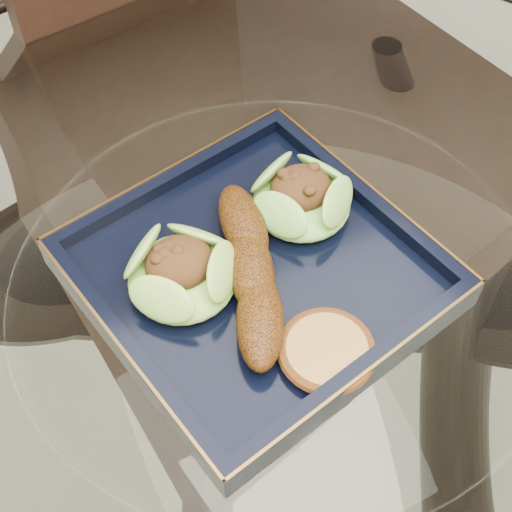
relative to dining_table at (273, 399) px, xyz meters
name	(u,v)px	position (x,y,z in m)	size (l,w,h in m)	color
dining_table	(273,399)	(0.00, 0.00, 0.00)	(1.13, 1.13, 0.77)	white
dining_chair	(240,125)	(0.14, 0.39, 0.00)	(0.54, 0.54, 1.08)	black
navy_plate	(256,277)	(0.00, 0.04, 0.17)	(0.27, 0.27, 0.02)	black
lettuce_wrap_left	(182,274)	(-0.06, 0.05, 0.20)	(0.09, 0.09, 0.03)	#659C2D
lettuce_wrap_right	(302,199)	(0.06, 0.08, 0.20)	(0.09, 0.09, 0.03)	#4E8C28
roasted_plantain	(251,270)	(-0.01, 0.03, 0.20)	(0.18, 0.04, 0.03)	#5A2E09
crumb_patty	(327,352)	(0.01, -0.06, 0.19)	(0.07, 0.07, 0.01)	#BC823E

